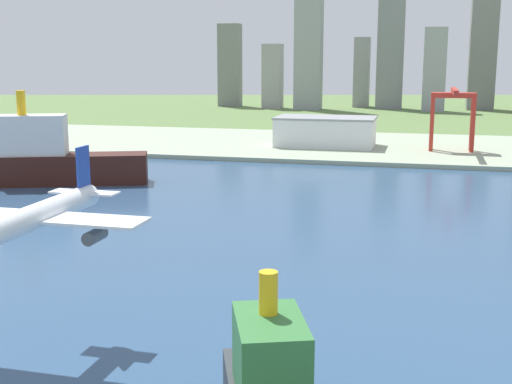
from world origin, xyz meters
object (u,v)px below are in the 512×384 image
at_px(airplane_landing, 35,218).
at_px(warehouse_main, 325,131).
at_px(port_crane_red, 453,105).
at_px(cargo_ship, 50,159).

distance_m(airplane_landing, warehouse_main, 301.76).
height_order(airplane_landing, warehouse_main, airplane_landing).
bearing_deg(port_crane_red, warehouse_main, 174.79).
distance_m(cargo_ship, warehouse_main, 173.38).
distance_m(port_crane_red, warehouse_main, 74.89).
bearing_deg(cargo_ship, port_crane_red, 37.77).
bearing_deg(airplane_landing, warehouse_main, 88.41).
bearing_deg(airplane_landing, cargo_ship, 120.00).
bearing_deg(airplane_landing, port_crane_red, 74.64).
relative_size(airplane_landing, warehouse_main, 0.73).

